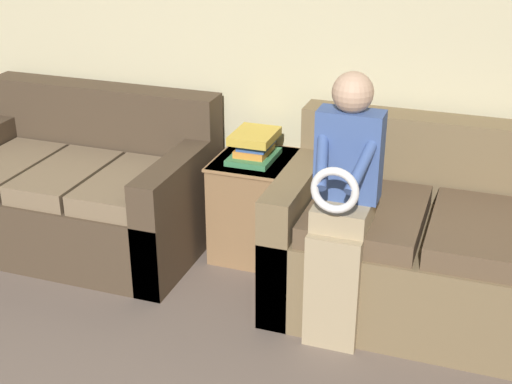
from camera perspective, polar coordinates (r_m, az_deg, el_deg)
wall_back at (r=4.14m, az=1.82°, el=12.76°), size 7.38×0.06×2.55m
couch_main at (r=3.78m, az=17.95°, el=-4.88°), size 2.10×0.96×0.93m
couch_side at (r=4.46m, az=-13.74°, el=-0.01°), size 1.52×0.94×0.90m
child_left_seated at (r=3.31m, az=6.97°, el=-0.55°), size 0.31×0.38×1.30m
side_shelf at (r=4.19m, az=-0.01°, el=-1.05°), size 0.46×0.50×0.60m
book_stack at (r=4.05m, az=-0.12°, el=3.74°), size 0.24×0.32×0.16m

